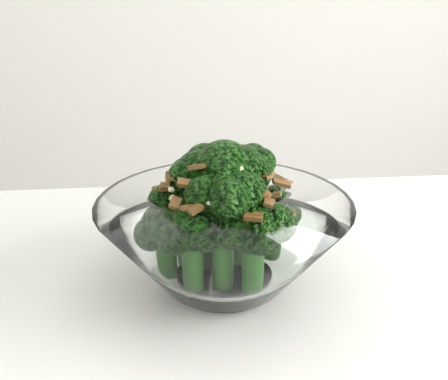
{
  "coord_description": "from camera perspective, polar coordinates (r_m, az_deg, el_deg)",
  "views": [
    {
      "loc": [
        0.1,
        -0.13,
        1.01
      ],
      "look_at": [
        0.08,
        0.27,
        0.85
      ],
      "focal_mm": 40.0,
      "sensor_mm": 36.0,
      "label": 1
    }
  ],
  "objects": [
    {
      "name": "broccoli_dish",
      "position": [
        0.46,
        -0.14,
        -4.79
      ],
      "size": [
        0.23,
        0.23,
        0.14
      ],
      "color": "white",
      "rests_on": "table"
    }
  ]
}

